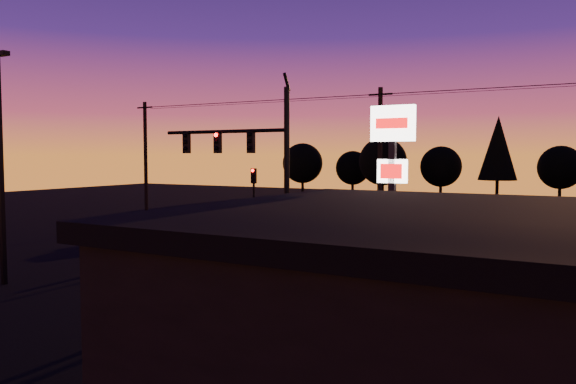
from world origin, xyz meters
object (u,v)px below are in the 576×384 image
at_px(secondary_signal, 254,193).
at_px(suv_parked, 443,321).
at_px(car_mid, 282,245).
at_px(car_right, 379,247).
at_px(pylon_sign, 392,162).
at_px(traffic_signal_mast, 255,160).
at_px(car_left, 155,227).
at_px(bollard, 109,262).
at_px(parking_lot_light, 0,152).

bearing_deg(secondary_signal, suv_parked, -41.91).
distance_m(car_mid, car_right, 4.70).
relative_size(pylon_sign, car_mid, 1.53).
height_order(pylon_sign, car_mid, pylon_sign).
height_order(traffic_signal_mast, car_right, traffic_signal_mast).
height_order(car_mid, car_right, car_right).
xyz_separation_m(car_right, suv_parked, (5.58, -10.24, -0.13)).
height_order(car_left, suv_parked, car_left).
relative_size(secondary_signal, bollard, 5.48).
bearing_deg(parking_lot_light, car_right, 45.59).
distance_m(parking_lot_light, pylon_sign, 15.19).
bearing_deg(car_right, secondary_signal, -120.32).
bearing_deg(suv_parked, bollard, 157.74).
xyz_separation_m(parking_lot_light, suv_parked, (17.02, 1.45, -4.64)).
xyz_separation_m(bollard, car_mid, (5.35, 6.08, 0.33)).
bearing_deg(traffic_signal_mast, secondary_signal, 123.19).
relative_size(secondary_signal, car_right, 0.84).
distance_m(secondary_signal, bollard, 10.94).
xyz_separation_m(traffic_signal_mast, bollard, (-5.68, -3.13, -4.54)).
bearing_deg(suv_parked, traffic_signal_mast, 136.75).
bearing_deg(bollard, car_right, 38.83).
relative_size(traffic_signal_mast, parking_lot_light, 0.94).
relative_size(bollard, car_left, 0.18).
xyz_separation_m(parking_lot_light, car_mid, (7.08, 9.94, -4.54)).
xyz_separation_m(car_mid, car_right, (4.37, 1.75, 0.02)).
bearing_deg(car_left, suv_parked, -108.74).
bearing_deg(car_left, car_right, -81.87).
bearing_deg(traffic_signal_mast, car_right, 49.24).
height_order(secondary_signal, car_mid, secondary_signal).
xyz_separation_m(parking_lot_light, bollard, (1.72, 3.86, -4.87)).
bearing_deg(car_left, traffic_signal_mast, -106.43).
xyz_separation_m(traffic_signal_mast, car_right, (4.04, 4.69, -4.19)).
xyz_separation_m(bollard, car_right, (9.72, 7.83, 0.35)).
relative_size(traffic_signal_mast, bollard, 10.81).
height_order(secondary_signal, car_right, secondary_signal).
height_order(bollard, suv_parked, suv_parked).
xyz_separation_m(secondary_signal, suv_parked, (14.52, -13.04, -2.24)).
distance_m(traffic_signal_mast, suv_parked, 11.91).
bearing_deg(car_left, pylon_sign, -104.08).
xyz_separation_m(parking_lot_light, car_left, (-2.91, 11.86, -4.50)).
height_order(traffic_signal_mast, secondary_signal, traffic_signal_mast).
bearing_deg(bollard, car_mid, 48.61).
distance_m(traffic_signal_mast, secondary_signal, 9.19).
relative_size(pylon_sign, car_left, 1.50).
bearing_deg(traffic_signal_mast, pylon_sign, -19.36).
bearing_deg(traffic_signal_mast, car_left, 154.71).
distance_m(pylon_sign, car_left, 19.35).
distance_m(parking_lot_light, car_left, 13.02).
bearing_deg(car_mid, traffic_signal_mast, 162.84).
relative_size(pylon_sign, suv_parked, 1.51).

